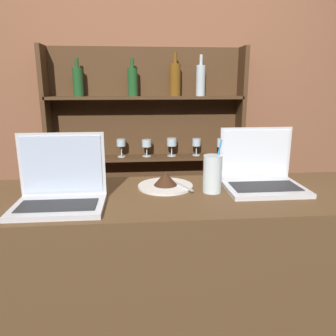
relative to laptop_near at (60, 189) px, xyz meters
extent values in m
cube|color=brown|center=(0.38, 0.09, -0.60)|extent=(1.79, 0.52, 1.07)
cube|color=brown|center=(0.38, 1.37, 0.22)|extent=(7.00, 0.06, 2.70)
cube|color=#472D19|center=(-0.36, 1.25, -0.26)|extent=(0.03, 0.18, 1.75)
cube|color=#472D19|center=(1.03, 1.25, -0.26)|extent=(0.03, 0.18, 1.75)
cube|color=#472D19|center=(0.34, 1.33, -0.26)|extent=(1.42, 0.02, 1.75)
cube|color=#472D19|center=(0.34, 1.25, -0.61)|extent=(1.38, 0.18, 0.02)
cube|color=#472D19|center=(0.34, 1.25, -0.17)|extent=(1.38, 0.18, 0.02)
cube|color=#472D19|center=(0.34, 1.25, 0.27)|extent=(1.38, 0.18, 0.02)
cylinder|color=silver|center=(-0.22, 1.25, -0.16)|extent=(0.06, 0.06, 0.01)
cylinder|color=silver|center=(-0.22, 1.25, -0.12)|extent=(0.01, 0.01, 0.07)
cylinder|color=silver|center=(-0.22, 1.25, -0.05)|extent=(0.07, 0.07, 0.07)
cylinder|color=silver|center=(-0.03, 1.25, -0.16)|extent=(0.05, 0.05, 0.01)
cylinder|color=silver|center=(-0.03, 1.25, -0.12)|extent=(0.01, 0.01, 0.06)
cylinder|color=silver|center=(-0.03, 1.25, -0.06)|extent=(0.06, 0.06, 0.05)
cylinder|color=silver|center=(0.15, 1.25, -0.16)|extent=(0.06, 0.06, 0.01)
cylinder|color=silver|center=(0.15, 1.25, -0.12)|extent=(0.01, 0.01, 0.08)
cylinder|color=silver|center=(0.15, 1.25, -0.05)|extent=(0.07, 0.07, 0.05)
cylinder|color=silver|center=(0.34, 1.25, -0.16)|extent=(0.06, 0.06, 0.01)
cylinder|color=silver|center=(0.34, 1.25, -0.12)|extent=(0.01, 0.01, 0.07)
cylinder|color=silver|center=(0.34, 1.25, -0.06)|extent=(0.07, 0.07, 0.05)
cylinder|color=silver|center=(0.52, 1.25, -0.16)|extent=(0.06, 0.06, 0.01)
cylinder|color=silver|center=(0.52, 1.25, -0.12)|extent=(0.01, 0.01, 0.07)
cylinder|color=silver|center=(0.52, 1.25, -0.05)|extent=(0.07, 0.07, 0.06)
cylinder|color=silver|center=(0.71, 1.25, -0.16)|extent=(0.06, 0.06, 0.01)
cylinder|color=silver|center=(0.71, 1.25, -0.12)|extent=(0.01, 0.01, 0.07)
cylinder|color=silver|center=(0.71, 1.25, -0.06)|extent=(0.06, 0.06, 0.05)
cylinder|color=silver|center=(0.89, 1.25, -0.16)|extent=(0.05, 0.05, 0.01)
cylinder|color=silver|center=(0.89, 1.25, -0.13)|extent=(0.01, 0.01, 0.06)
cylinder|color=silver|center=(0.89, 1.25, -0.07)|extent=(0.06, 0.06, 0.06)
cylinder|color=#1E4C23|center=(-0.13, 1.25, 0.37)|extent=(0.07, 0.07, 0.19)
cylinder|color=#1E4C23|center=(-0.13, 1.25, 0.50)|extent=(0.02, 0.02, 0.06)
cylinder|color=#B2C1C6|center=(0.73, 1.25, 0.38)|extent=(0.07, 0.07, 0.21)
cylinder|color=#B2C1C6|center=(0.73, 1.25, 0.52)|extent=(0.02, 0.02, 0.07)
cylinder|color=brown|center=(0.54, 1.25, 0.39)|extent=(0.08, 0.08, 0.22)
cylinder|color=brown|center=(0.54, 1.25, 0.53)|extent=(0.03, 0.03, 0.07)
cylinder|color=#1E4C23|center=(0.25, 1.25, 0.37)|extent=(0.07, 0.07, 0.19)
cylinder|color=#1E4C23|center=(0.25, 1.25, 0.50)|extent=(0.02, 0.02, 0.06)
cube|color=silver|center=(0.00, -0.04, -0.05)|extent=(0.31, 0.21, 0.02)
cube|color=#28282B|center=(0.00, -0.05, -0.04)|extent=(0.26, 0.12, 0.00)
cube|color=silver|center=(0.00, 0.06, 0.08)|extent=(0.31, 0.00, 0.23)
cube|color=silver|center=(0.00, 0.06, 0.08)|extent=(0.28, 0.01, 0.21)
cube|color=silver|center=(0.79, 0.11, -0.05)|extent=(0.31, 0.25, 0.02)
cube|color=#28282B|center=(0.79, 0.09, -0.04)|extent=(0.27, 0.14, 0.00)
cube|color=silver|center=(0.79, 0.23, 0.07)|extent=(0.31, 0.00, 0.22)
cube|color=white|center=(0.79, 0.23, 0.07)|extent=(0.29, 0.01, 0.20)
cylinder|color=silver|center=(0.39, 0.18, -0.05)|extent=(0.23, 0.23, 0.01)
cone|color=#381E11|center=(0.39, 0.18, -0.02)|extent=(0.10, 0.10, 0.06)
cube|color=#B7B7BC|center=(0.45, 0.16, -0.05)|extent=(0.08, 0.16, 0.00)
cylinder|color=silver|center=(0.57, 0.10, 0.02)|extent=(0.07, 0.07, 0.15)
cylinder|color=#338CD8|center=(0.58, 0.10, 0.05)|extent=(0.04, 0.01, 0.21)
camera|label=1|loc=(0.28, -1.13, 0.36)|focal=35.00mm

